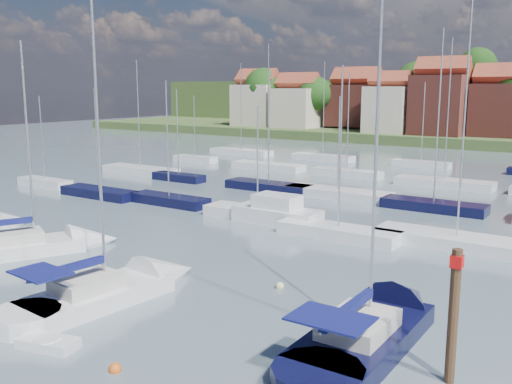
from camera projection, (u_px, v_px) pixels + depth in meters
The scene contains 10 objects.
ground at pixel (425, 191), 57.93m from camera, with size 260.00×260.00×0.00m, color #4B5D66.
sailboat_left at pixel (47, 246), 36.79m from camera, with size 7.14×10.67×14.35m.
sailboat_centre at pixel (121, 289), 28.91m from camera, with size 4.15×11.87×15.80m.
sailboat_navy at pixel (379, 325), 24.59m from camera, with size 3.42×12.72×17.54m.
tender at pixel (48, 343), 23.17m from camera, with size 2.66×1.70×0.53m.
timber_piling at pixel (452, 341), 20.23m from camera, with size 0.40×0.40×7.21m.
buoy_c at pixel (88, 314), 26.67m from camera, with size 0.43×0.43×0.43m, color #D85914.
buoy_d at pixel (115, 371), 21.27m from camera, with size 0.48×0.48×0.48m, color #D85914.
buoy_e at pixel (280, 288), 30.10m from camera, with size 0.46×0.46×0.46m, color beige.
marina_field at pixel (429, 197), 52.85m from camera, with size 79.62×41.41×15.93m.
Camera 1 is at (17.56, -16.87, 10.46)m, focal length 40.00 mm.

